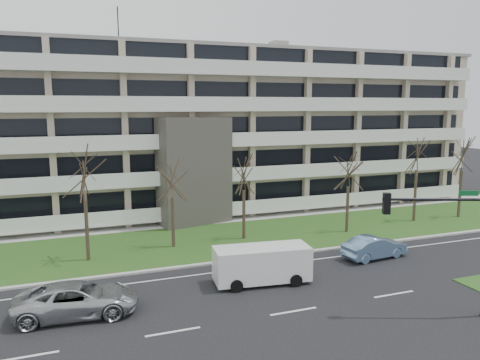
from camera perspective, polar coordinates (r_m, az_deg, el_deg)
name	(u,v)px	position (r m, az deg, el deg)	size (l,w,h in m)	color
ground	(293,311)	(23.96, 6.54, -15.62)	(160.00, 160.00, 0.00)	black
grass_verge	(214,240)	(35.28, -3.16, -7.32)	(90.00, 10.00, 0.06)	#30541C
curb	(237,260)	(30.76, -0.33, -9.75)	(90.00, 0.35, 0.12)	#B2B2AD
sidewalk	(195,223)	(40.38, -5.50, -5.22)	(90.00, 2.00, 0.08)	#B2B2AD
lane_edge_line	(246,268)	(29.45, 0.69, -10.73)	(90.00, 0.12, 0.01)	white
apartment_building	(175,130)	(45.82, -7.89, 6.04)	(60.50, 15.10, 18.75)	#C1AD96
silver_pickup	(77,299)	(24.42, -19.28, -13.56)	(2.66, 5.77, 1.60)	#B0B2B8
blue_sedan	(374,247)	(32.38, 16.05, -7.87)	(1.58, 4.52, 1.49)	#7097C3
white_van	(263,261)	(26.90, 2.82, -9.87)	(5.62, 2.73, 2.10)	white
traffic_signal	(453,236)	(24.13, 24.58, -6.23)	(4.96, 2.18, 6.12)	black
tree_2	(84,167)	(31.04, -18.53, 1.47)	(3.94, 3.94, 7.88)	#382B21
tree_3	(172,178)	(32.84, -8.30, 0.24)	(3.22, 3.22, 6.43)	#382B21
tree_4	(244,171)	(34.53, 0.48, 1.07)	(3.33, 3.33, 6.66)	#382B21
tree_5	(349,169)	(37.40, 13.13, 1.37)	(3.30, 3.30, 6.59)	#382B21
tree_6	(418,150)	(42.62, 20.86, 3.47)	(4.02, 4.02, 8.05)	#382B21
tree_7	(463,152)	(45.73, 25.54, 3.12)	(3.82, 3.82, 7.64)	#382B21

